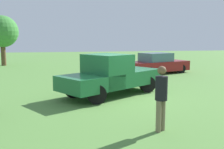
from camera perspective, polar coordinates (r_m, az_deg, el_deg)
The scene contains 5 objects.
ground_plane at distance 10.73m, azimuth 1.78°, elevation -5.06°, with size 80.00×80.00×0.00m, color #54843D.
pickup_truck at distance 10.87m, azimuth -0.47°, elevation 0.04°, with size 5.01×4.09×1.79m.
sedan_far at distance 18.40m, azimuth 10.25°, elevation 2.38°, with size 4.90×3.22×1.47m.
person_bystander at distance 6.70m, azimuth 11.07°, elevation -4.51°, with size 0.45×0.45×1.74m.
tree_far_center at distance 25.56m, azimuth -23.62°, elevation 8.86°, with size 2.92×2.92×4.61m.
Camera 1 is at (-2.45, -10.16, 2.41)m, focal length 40.40 mm.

